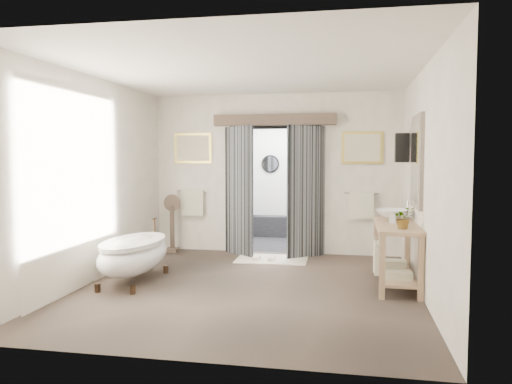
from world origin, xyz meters
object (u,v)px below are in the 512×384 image
at_px(rug, 272,259).
at_px(basin, 391,215).
at_px(clawfoot_tub, 134,254).
at_px(vanity, 394,249).

height_order(rug, basin, basin).
height_order(clawfoot_tub, vanity, vanity).
relative_size(clawfoot_tub, vanity, 1.04).
height_order(clawfoot_tub, basin, basin).
distance_m(rug, basin, 2.32).
distance_m(vanity, rug, 2.40).
relative_size(vanity, basin, 3.54).
bearing_deg(vanity, clawfoot_tub, -172.24).
bearing_deg(clawfoot_tub, rug, 47.98).
height_order(clawfoot_tub, rug, clawfoot_tub).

